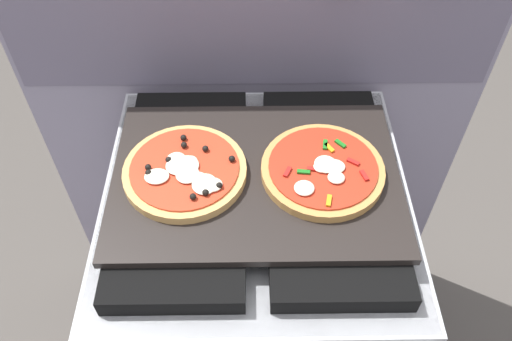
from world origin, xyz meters
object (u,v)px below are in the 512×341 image
at_px(stove, 256,293).
at_px(baking_tray, 256,177).
at_px(pizza_left, 185,172).
at_px(pizza_right, 323,170).

height_order(stove, baking_tray, baking_tray).
height_order(stove, pizza_left, pizza_left).
relative_size(pizza_left, pizza_right, 1.00).
distance_m(baking_tray, pizza_right, 0.13).
bearing_deg(pizza_right, stove, 179.97).
height_order(baking_tray, pizza_right, pizza_right).
bearing_deg(baking_tray, stove, -90.00).
bearing_deg(pizza_left, pizza_right, 0.65).
xyz_separation_m(stove, pizza_left, (-0.13, -0.00, 0.48)).
height_order(baking_tray, pizza_left, pizza_left).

